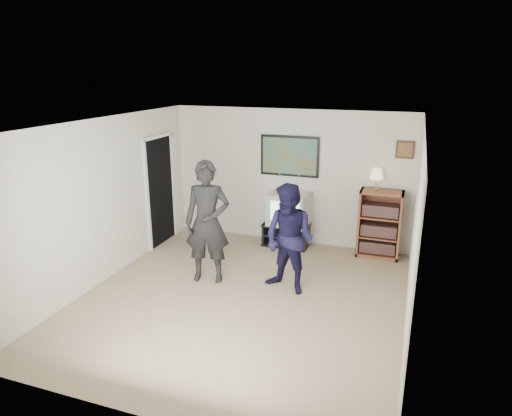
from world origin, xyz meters
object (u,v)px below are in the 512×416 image
Objects in this scene: person_short at (289,239)px; media_stand at (286,234)px; crt_television at (289,209)px; person_tall at (207,222)px; bookshelf at (380,224)px.

media_stand is at bearing 124.83° from person_short.
crt_television reaches higher than media_stand.
media_stand is 1.93m from person_short.
person_tall is 1.28m from person_short.
person_short is (0.53, -1.76, 0.61)m from media_stand.
bookshelf is at bearing 24.72° from person_tall.
person_short reaches higher than media_stand.
crt_television is 0.59× the size of bookshelf.
person_short is at bearing -72.23° from media_stand.
person_short reaches higher than crt_television.
bookshelf reaches higher than media_stand.
crt_television is at bearing 123.42° from person_short.
media_stand is at bearing -175.49° from crt_television.
person_short reaches higher than bookshelf.
person_tall is (-0.79, -1.81, 0.23)m from crt_television.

